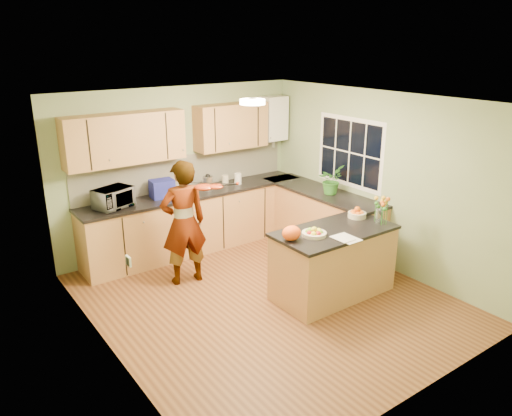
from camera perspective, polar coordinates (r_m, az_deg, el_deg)
floor at (r=6.48m, az=1.20°, el=-10.38°), size 4.50×4.50×0.00m
ceiling at (r=5.70m, az=1.38°, el=12.15°), size 4.00×4.50×0.02m
wall_back at (r=7.81m, az=-8.72°, el=4.44°), size 4.00×0.02×2.50m
wall_front at (r=4.52m, az=18.85°, el=-7.29°), size 4.00×0.02×2.50m
wall_left at (r=5.10m, az=-17.02°, el=-4.06°), size 0.02×4.50×2.50m
wall_right at (r=7.30m, az=13.94°, el=3.08°), size 0.02×4.50×2.50m
back_counter at (r=7.83m, az=-6.78°, el=-1.41°), size 3.64×0.62×0.94m
right_counter at (r=7.88m, az=7.41°, el=-1.30°), size 0.62×2.24×0.94m
splashback at (r=7.86m, az=-8.01°, el=4.18°), size 3.60×0.02×0.52m
upper_cabinets at (r=7.46m, az=-9.55°, el=8.44°), size 3.20×0.34×0.70m
boiler at (r=8.45m, az=2.01°, el=10.20°), size 0.40×0.30×0.86m
window_right at (r=7.61m, az=10.66°, el=6.28°), size 0.01×1.30×1.05m
light_switch at (r=4.56m, az=-14.37°, el=-5.89°), size 0.02×0.09×0.09m
ceiling_lamp at (r=5.94m, az=-0.41°, el=12.05°), size 0.30×0.30×0.07m
peninsula_island at (r=6.48m, az=8.80°, el=-6.13°), size 1.57×0.80×0.90m
fruit_dish at (r=6.07m, az=6.66°, el=-2.77°), size 0.30×0.30×0.10m
orange_bowl at (r=6.76m, az=11.48°, el=-0.58°), size 0.24×0.24×0.14m
flower_vase at (r=6.52m, az=14.01°, el=0.57°), size 0.23×0.23×0.42m
orange_bag at (r=5.89m, az=4.08°, el=-2.88°), size 0.26×0.23×0.18m
papers at (r=6.05m, az=10.32°, el=-3.41°), size 0.23×0.32×0.01m
violinist at (r=6.66m, az=-8.28°, el=-1.70°), size 0.67×0.49×1.70m
violin at (r=6.40m, az=-5.99°, el=2.38°), size 0.63×0.54×0.16m
microwave at (r=7.14m, az=-15.99°, el=1.11°), size 0.59×0.50×0.28m
blue_box at (r=7.45m, az=-10.68°, el=2.20°), size 0.35×0.27×0.26m
kettle at (r=7.71m, az=-5.52°, el=2.92°), size 0.16×0.16×0.30m
jar_cream at (r=7.95m, az=-3.55°, el=3.18°), size 0.13×0.13×0.16m
jar_white at (r=8.02m, az=-2.08°, el=3.38°), size 0.13×0.13×0.18m
potted_plant at (r=7.55m, az=8.54°, el=3.20°), size 0.49×0.47×0.43m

